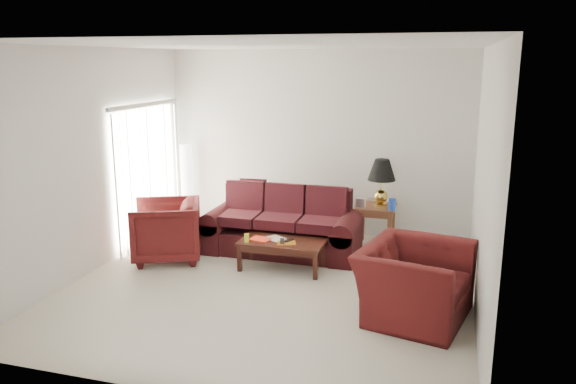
{
  "coord_description": "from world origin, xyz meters",
  "views": [
    {
      "loc": [
        2.11,
        -6.39,
        2.83
      ],
      "look_at": [
        0.0,
        0.85,
        1.05
      ],
      "focal_mm": 35.0,
      "sensor_mm": 36.0,
      "label": 1
    }
  ],
  "objects_px": {
    "coffee_table": "(282,255)",
    "armchair_right": "(414,282)",
    "armchair_left": "(166,230)",
    "floor_lamp": "(187,185)",
    "end_table": "(375,226)",
    "sofa": "(281,222)"
  },
  "relations": [
    {
      "from": "end_table",
      "to": "floor_lamp",
      "type": "xyz_separation_m",
      "value": [
        -3.29,
        0.19,
        0.4
      ]
    },
    {
      "from": "sofa",
      "to": "coffee_table",
      "type": "relative_size",
      "value": 1.99
    },
    {
      "from": "end_table",
      "to": "coffee_table",
      "type": "relative_size",
      "value": 0.55
    },
    {
      "from": "coffee_table",
      "to": "armchair_right",
      "type": "bearing_deg",
      "value": -11.53
    },
    {
      "from": "armchair_left",
      "to": "coffee_table",
      "type": "distance_m",
      "value": 1.74
    },
    {
      "from": "sofa",
      "to": "armchair_right",
      "type": "relative_size",
      "value": 1.84
    },
    {
      "from": "end_table",
      "to": "coffee_table",
      "type": "distance_m",
      "value": 1.77
    },
    {
      "from": "sofa",
      "to": "armchair_right",
      "type": "bearing_deg",
      "value": -35.8
    },
    {
      "from": "floor_lamp",
      "to": "armchair_right",
      "type": "relative_size",
      "value": 1.15
    },
    {
      "from": "sofa",
      "to": "coffee_table",
      "type": "height_order",
      "value": "sofa"
    },
    {
      "from": "sofa",
      "to": "floor_lamp",
      "type": "height_order",
      "value": "floor_lamp"
    },
    {
      "from": "armchair_right",
      "to": "coffee_table",
      "type": "height_order",
      "value": "armchair_right"
    },
    {
      "from": "sofa",
      "to": "armchair_right",
      "type": "height_order",
      "value": "sofa"
    },
    {
      "from": "sofa",
      "to": "coffee_table",
      "type": "bearing_deg",
      "value": -69.01
    },
    {
      "from": "floor_lamp",
      "to": "end_table",
      "type": "bearing_deg",
      "value": -3.31
    },
    {
      "from": "coffee_table",
      "to": "sofa",
      "type": "bearing_deg",
      "value": 124.77
    },
    {
      "from": "armchair_left",
      "to": "coffee_table",
      "type": "height_order",
      "value": "armchair_left"
    },
    {
      "from": "end_table",
      "to": "floor_lamp",
      "type": "height_order",
      "value": "floor_lamp"
    },
    {
      "from": "armchair_right",
      "to": "coffee_table",
      "type": "relative_size",
      "value": 1.08
    },
    {
      "from": "sofa",
      "to": "floor_lamp",
      "type": "relative_size",
      "value": 1.61
    },
    {
      "from": "sofa",
      "to": "coffee_table",
      "type": "distance_m",
      "value": 0.75
    },
    {
      "from": "sofa",
      "to": "end_table",
      "type": "relative_size",
      "value": 3.61
    }
  ]
}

